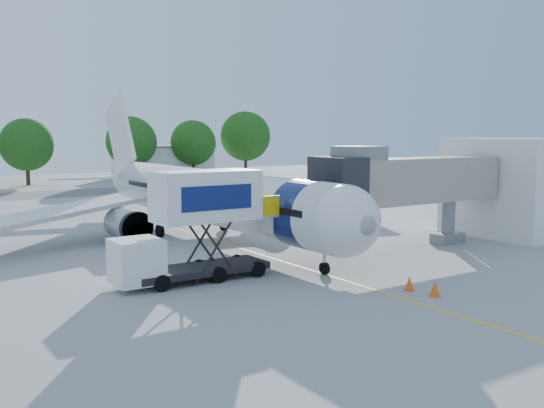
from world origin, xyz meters
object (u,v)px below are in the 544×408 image
jet_bridge (401,182)px  catering_hiloader (194,226)px  aircraft (204,196)px  ground_tug (463,296)px

jet_bridge → catering_hiloader: size_ratio=1.64×
aircraft → ground_tug: (0.47, -22.14, -2.26)m
aircraft → ground_tug: bearing=-88.8°
catering_hiloader → jet_bridge: bearing=0.0°
aircraft → catering_hiloader: bearing=-119.4°
jet_bridge → ground_tug: bearing=-124.3°
jet_bridge → aircraft: bearing=125.7°
aircraft → jet_bridge: 13.77m
aircraft → jet_bridge: aircraft is taller
catering_hiloader → ground_tug: size_ratio=2.32×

